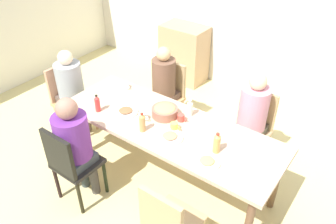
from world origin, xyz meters
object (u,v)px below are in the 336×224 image
(chair_4, at_px, (253,126))
(side_cabinet, at_px, (184,54))
(person_4, at_px, (252,115))
(dining_table, at_px, (168,131))
(person_3, at_px, (74,141))
(bowl_0, at_px, (165,111))
(bottle_3, at_px, (142,123))
(bottle_1, at_px, (217,143))
(person_1, at_px, (163,84))
(cup_0, at_px, (174,126))
(plate_0, at_px, (207,162))
(cup_1, at_px, (124,85))
(plate_2, at_px, (126,111))
(chair_2, at_px, (69,96))
(cup_3, at_px, (143,116))
(plate_1, at_px, (170,137))
(bottle_2, at_px, (97,104))
(chair_0, at_px, (169,223))
(chair_1, at_px, (168,93))
(bottle_0, at_px, (190,108))
(chair_3, at_px, (70,162))
(cup_2, at_px, (181,118))
(person_2, at_px, (71,86))

(chair_4, distance_m, side_cabinet, 2.10)
(person_4, bearing_deg, dining_table, -129.85)
(person_3, bearing_deg, bowl_0, 59.64)
(person_3, distance_m, bottle_3, 0.66)
(bowl_0, bearing_deg, bottle_3, -94.71)
(person_3, xyz_separation_m, bottle_1, (1.16, 0.63, 0.12))
(person_1, height_order, cup_0, person_1)
(plate_0, bearing_deg, cup_0, 156.57)
(cup_1, xyz_separation_m, bottle_1, (1.39, -0.33, 0.06))
(plate_2, bearing_deg, bottle_1, 1.09)
(chair_2, relative_size, cup_3, 7.92)
(cup_0, bearing_deg, plate_1, -73.06)
(plate_2, relative_size, bottle_2, 1.33)
(chair_0, xyz_separation_m, cup_0, (-0.48, 0.75, 0.27))
(chair_1, xyz_separation_m, person_1, (0.00, -0.09, 0.18))
(chair_4, distance_m, bottle_0, 0.79)
(chair_0, distance_m, bowl_0, 1.16)
(cup_1, bearing_deg, bottle_3, -35.79)
(bottle_2, bearing_deg, cup_1, 99.85)
(cup_3, relative_size, bottle_1, 0.56)
(chair_3, distance_m, cup_2, 1.15)
(person_4, bearing_deg, bottle_2, -144.50)
(person_4, height_order, bottle_2, person_4)
(person_1, distance_m, person_4, 1.16)
(chair_2, distance_m, bottle_0, 1.68)
(plate_2, height_order, cup_0, cup_0)
(plate_0, bearing_deg, cup_1, 160.10)
(bottle_1, bearing_deg, chair_3, -148.30)
(dining_table, bearing_deg, side_cabinet, 119.79)
(cup_3, bearing_deg, person_4, 43.21)
(chair_1, bearing_deg, cup_1, -114.18)
(chair_3, bearing_deg, side_cabinet, 101.38)
(dining_table, height_order, person_1, person_1)
(chair_2, bearing_deg, side_cabinet, 78.61)
(cup_2, bearing_deg, person_1, 139.00)
(chair_1, relative_size, person_2, 0.79)
(chair_0, distance_m, bottle_2, 1.45)
(chair_0, distance_m, chair_1, 1.95)
(person_1, bearing_deg, plate_1, -49.86)
(person_2, height_order, chair_3, person_2)
(side_cabinet, bearing_deg, plate_0, -52.27)
(dining_table, relative_size, person_4, 1.95)
(person_1, relative_size, cup_1, 9.55)
(side_cabinet, bearing_deg, chair_0, -58.23)
(chair_2, distance_m, bowl_0, 1.46)
(person_3, height_order, cup_3, person_3)
(person_2, bearing_deg, bowl_0, 4.30)
(cup_2, distance_m, bottle_3, 0.41)
(cup_0, xyz_separation_m, side_cabinet, (-1.24, 2.02, -0.33))
(chair_0, xyz_separation_m, chair_3, (-1.16, 0.00, 0.00))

